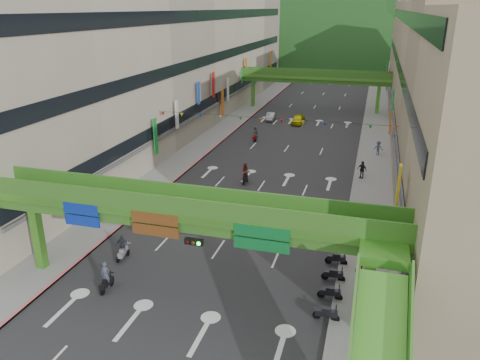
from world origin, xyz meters
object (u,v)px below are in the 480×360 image
at_px(scooter_rider_mid, 245,173).
at_px(car_yellow, 298,119).
at_px(scooter_rider_near, 106,277).
at_px(overpass_near, 196,226).
at_px(car_silver, 271,116).
at_px(pedestrian_red, 362,262).

height_order(scooter_rider_mid, car_yellow, scooter_rider_mid).
height_order(scooter_rider_near, car_yellow, scooter_rider_near).
distance_m(overpass_near, scooter_rider_mid, 21.45).
xyz_separation_m(car_silver, pedestrian_red, (16.07, -43.76, 0.27)).
distance_m(car_silver, car_yellow, 4.84).
xyz_separation_m(car_silver, car_yellow, (4.68, -1.22, 0.10)).
relative_size(scooter_rider_mid, pedestrian_red, 1.25).
xyz_separation_m(overpass_near, scooter_rider_near, (-6.15, -0.55, -4.23)).
bearing_deg(car_yellow, car_silver, 166.94).
bearing_deg(scooter_rider_mid, car_silver, 97.29).
xyz_separation_m(car_yellow, pedestrian_red, (11.39, -42.54, 0.17)).
relative_size(car_silver, pedestrian_red, 2.12).
xyz_separation_m(scooter_rider_near, scooter_rider_mid, (3.44, 21.43, 0.18)).
bearing_deg(overpass_near, pedestrian_red, 32.41).
bearing_deg(overpass_near, scooter_rider_mid, 97.40).
xyz_separation_m(overpass_near, car_silver, (-6.42, 49.89, -4.59)).
bearing_deg(pedestrian_red, overpass_near, -167.01).
relative_size(scooter_rider_near, pedestrian_red, 1.17).
bearing_deg(car_silver, car_yellow, -17.94).
bearing_deg(scooter_rider_mid, pedestrian_red, -50.06).
bearing_deg(scooter_rider_near, overpass_near, 5.11).
bearing_deg(car_silver, scooter_rider_near, -93.02).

